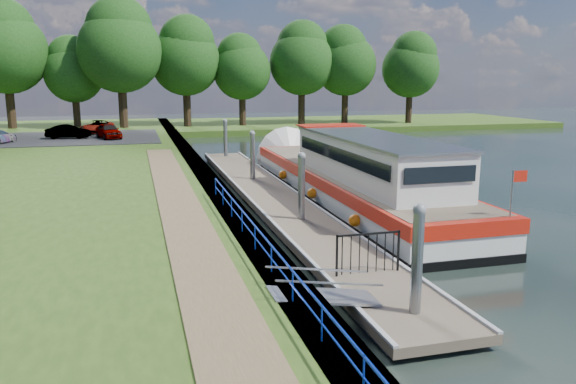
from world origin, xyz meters
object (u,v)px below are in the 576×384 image
object	(u,v)px
car_a	(109,131)
car_b	(68,132)
barge	(346,176)
car_d	(97,127)
pontoon	(273,200)

from	to	relation	value
car_a	car_b	bearing A→B (deg)	150.96
barge	car_d	bearing A→B (deg)	114.36
pontoon	car_a	world-z (taller)	car_a
barge	car_b	bearing A→B (deg)	121.60
pontoon	car_b	xyz separation A→B (m)	(-11.10, 24.12, 1.21)
barge	car_b	world-z (taller)	barge
car_a	car_d	size ratio (longest dim) A/B	0.88
car_a	car_d	distance (m)	4.98
pontoon	car_d	xyz separation A→B (m)	(-9.12, 28.29, 1.22)
barge	car_b	xyz separation A→B (m)	(-14.70, 23.89, 0.30)
pontoon	car_b	size ratio (longest dim) A/B	8.88
car_b	car_d	world-z (taller)	car_d
barge	car_d	distance (m)	30.81
car_b	barge	bearing A→B (deg)	-140.40
pontoon	car_b	distance (m)	26.58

